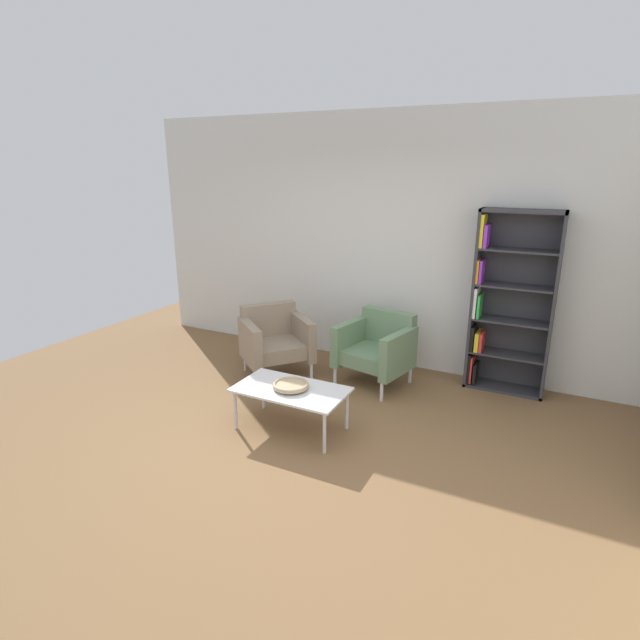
# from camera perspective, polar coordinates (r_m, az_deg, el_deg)

# --- Properties ---
(ground_plane) EXTENTS (8.32, 8.32, 0.00)m
(ground_plane) POSITION_cam_1_polar(r_m,az_deg,el_deg) (4.31, -4.42, -15.32)
(ground_plane) COLOR brown
(plaster_back_panel) EXTENTS (6.40, 0.12, 2.90)m
(plaster_back_panel) POSITION_cam_1_polar(r_m,az_deg,el_deg) (5.93, 7.74, 8.70)
(plaster_back_panel) COLOR silver
(plaster_back_panel) RESTS_ON ground_plane
(bookshelf_tall) EXTENTS (0.80, 0.30, 1.90)m
(bookshelf_tall) POSITION_cam_1_polar(r_m,az_deg,el_deg) (5.54, 20.46, 1.66)
(bookshelf_tall) COLOR #333338
(bookshelf_tall) RESTS_ON ground_plane
(coffee_table_low) EXTENTS (1.00, 0.56, 0.40)m
(coffee_table_low) POSITION_cam_1_polar(r_m,az_deg,el_deg) (4.55, -3.33, -8.14)
(coffee_table_low) COLOR silver
(coffee_table_low) RESTS_ON ground_plane
(decorative_bowl) EXTENTS (0.32, 0.32, 0.05)m
(decorative_bowl) POSITION_cam_1_polar(r_m,az_deg,el_deg) (4.52, -3.34, -7.38)
(decorative_bowl) COLOR tan
(decorative_bowl) RESTS_ON coffee_table_low
(armchair_corner_red) EXTENTS (0.94, 0.95, 0.78)m
(armchair_corner_red) POSITION_cam_1_polar(r_m,az_deg,el_deg) (5.73, -5.14, -2.21)
(armchair_corner_red) COLOR gray
(armchair_corner_red) RESTS_ON ground_plane
(armchair_by_bookshelf) EXTENTS (0.84, 0.79, 0.78)m
(armchair_by_bookshelf) POSITION_cam_1_polar(r_m,az_deg,el_deg) (5.51, 6.48, -3.06)
(armchair_by_bookshelf) COLOR slate
(armchair_by_bookshelf) RESTS_ON ground_plane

